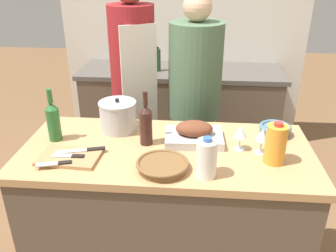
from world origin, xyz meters
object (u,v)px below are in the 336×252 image
at_px(cutting_board, 69,157).
at_px(knife_chef, 83,150).
at_px(roasting_pan, 194,134).
at_px(person_cook_guest, 194,100).
at_px(wicker_basket, 162,165).
at_px(wine_glass_right, 262,136).
at_px(juice_jug, 276,144).
at_px(wine_glass_left, 241,132).
at_px(wine_bottle_green, 53,120).
at_px(condiment_bottle_extra, 158,60).
at_px(person_cook_aproned, 134,87).
at_px(wine_bottle_dark, 146,124).
at_px(condiment_bottle_short, 191,58).
at_px(mixing_bowl, 275,129).
at_px(milk_jug, 206,158).
at_px(condiment_bottle_tall, 178,60).
at_px(knife_paring, 55,164).
at_px(knife_bread, 69,156).
at_px(stock_pot, 118,116).

bearing_deg(cutting_board, knife_chef, 44.32).
xyz_separation_m(roasting_pan, person_cook_guest, (-0.01, 0.68, -0.07)).
xyz_separation_m(wicker_basket, wine_glass_right, (0.49, 0.20, 0.08)).
xyz_separation_m(juice_jug, wine_glass_left, (-0.15, 0.11, -0.00)).
relative_size(wine_bottle_green, condiment_bottle_extra, 1.34).
bearing_deg(wine_bottle_green, wine_glass_left, -1.63).
height_order(person_cook_aproned, person_cook_guest, person_cook_aproned).
distance_m(wine_bottle_dark, person_cook_guest, 0.78).
relative_size(wine_bottle_dark, condiment_bottle_short, 1.86).
height_order(mixing_bowl, wine_glass_left, wine_glass_left).
bearing_deg(wicker_basket, milk_jug, -9.18).
bearing_deg(wine_bottle_green, condiment_bottle_short, 66.88).
height_order(condiment_bottle_tall, condiment_bottle_short, condiment_bottle_tall).
height_order(roasting_pan, cutting_board, roasting_pan).
bearing_deg(condiment_bottle_extra, knife_paring, -99.90).
height_order(milk_jug, knife_bread, milk_jug).
height_order(roasting_pan, wine_glass_left, wine_glass_left).
height_order(knife_bread, person_cook_guest, person_cook_guest).
bearing_deg(wine_glass_right, condiment_bottle_tall, 107.88).
relative_size(wine_glass_right, condiment_bottle_extra, 0.63).
distance_m(wicker_basket, cutting_board, 0.47).
bearing_deg(person_cook_aproned, wicker_basket, -99.68).
height_order(roasting_pan, condiment_bottle_extra, condiment_bottle_extra).
height_order(juice_jug, knife_bread, juice_jug).
relative_size(juice_jug, wine_bottle_green, 0.73).
relative_size(wicker_basket, person_cook_guest, 0.15).
relative_size(mixing_bowl, wine_bottle_green, 0.61).
distance_m(stock_pot, condiment_bottle_extra, 1.29).
xyz_separation_m(wicker_basket, condiment_bottle_extra, (-0.21, 1.69, 0.05)).
bearing_deg(cutting_board, milk_jug, -8.04).
bearing_deg(wine_bottle_dark, condiment_bottle_short, 83.16).
height_order(roasting_pan, milk_jug, milk_jug).
height_order(wicker_basket, mixing_bowl, mixing_bowl).
distance_m(wine_bottle_green, condiment_bottle_extra, 1.49).
height_order(knife_bread, condiment_bottle_short, condiment_bottle_short).
relative_size(wine_glass_right, knife_bread, 0.86).
bearing_deg(wine_glass_left, wine_bottle_green, 178.37).
bearing_deg(roasting_pan, wicker_basket, -116.03).
bearing_deg(milk_jug, wine_glass_left, 55.90).
bearing_deg(milk_jug, wine_bottle_dark, 137.78).
xyz_separation_m(cutting_board, condiment_bottle_extra, (0.26, 1.63, 0.06)).
xyz_separation_m(roasting_pan, stock_pot, (-0.44, 0.11, 0.04)).
height_order(roasting_pan, stock_pot, stock_pot).
xyz_separation_m(wine_bottle_green, knife_paring, (0.10, -0.28, -0.09)).
xyz_separation_m(mixing_bowl, person_cook_guest, (-0.46, 0.56, -0.05)).
bearing_deg(wine_bottle_green, juice_jug, -7.01).
bearing_deg(wine_glass_right, knife_paring, -167.45).
bearing_deg(wine_glass_right, wicker_basket, -157.93).
distance_m(knife_chef, condiment_bottle_tall, 1.73).
xyz_separation_m(wine_glass_right, person_cook_aproned, (-0.79, 0.79, -0.04)).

